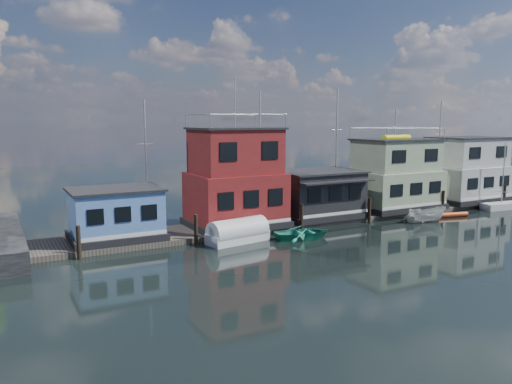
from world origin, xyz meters
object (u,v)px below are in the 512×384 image
houseboat_red (235,180)px  day_sailer (501,205)px  houseboat_white (466,171)px  houseboat_dark (318,194)px  red_kayak (453,215)px  dinghy_white (412,215)px  motorboat (427,215)px  houseboat_green (395,175)px  houseboat_blue (116,214)px  tarp_runabout (238,233)px  dinghy_teal (303,233)px

houseboat_red → day_sailer: bearing=-8.2°
houseboat_white → houseboat_dark: bearing=-179.9°
day_sailer → red_kayak: (-7.53, -0.51, -0.18)m
dinghy_white → day_sailer: day_sailer is taller
day_sailer → motorboat: bearing=-168.0°
day_sailer → houseboat_red: bearing=178.4°
houseboat_green → motorboat: size_ratio=2.40×
motorboat → red_kayak: size_ratio=1.14×
houseboat_dark → dinghy_white: bearing=-31.8°
day_sailer → red_kayak: day_sailer is taller
houseboat_white → dinghy_white: size_ratio=3.76×
houseboat_dark → houseboat_green: 9.07m
houseboat_blue → houseboat_green: houseboat_green is taller
houseboat_white → tarp_runabout: bearing=-172.8°
tarp_runabout → dinghy_white: bearing=-12.0°
houseboat_blue → houseboat_dark: houseboat_dark is taller
motorboat → day_sailer: day_sailer is taller
houseboat_red → houseboat_dark: bearing=-0.1°
houseboat_red → houseboat_white: (27.00, 0.00, -0.57)m
dinghy_white → red_kayak: size_ratio=0.73×
houseboat_green → dinghy_teal: size_ratio=1.95×
dinghy_teal → houseboat_dark: bearing=-34.2°
dinghy_white → houseboat_red: bearing=52.9°
dinghy_white → red_kayak: bearing=-112.3°
red_kayak → houseboat_dark: bearing=172.2°
houseboat_red → tarp_runabout: houseboat_red is taller
houseboat_dark → day_sailer: day_sailer is taller
houseboat_red → day_sailer: (27.46, -3.97, -3.70)m
motorboat → houseboat_red: bearing=88.4°
dinghy_white → day_sailer: (12.45, 0.39, -0.19)m
dinghy_white → red_kayak: 4.93m
dinghy_white → red_kayak: (4.92, -0.12, -0.36)m
tarp_runabout → red_kayak: 21.53m
houseboat_white → motorboat: 12.40m
houseboat_green → tarp_runabout: (-18.58, -3.62, -2.85)m
tarp_runabout → dinghy_white: (16.59, -0.74, -0.11)m
houseboat_blue → tarp_runabout: size_ratio=1.32×
houseboat_dark → motorboat: size_ratio=2.11×
houseboat_blue → houseboat_green: bearing=0.0°
houseboat_blue → houseboat_dark: (17.50, -0.02, 0.21)m
day_sailer → houseboat_white: bearing=103.2°
dinghy_teal → red_kayak: bearing=-78.5°
houseboat_blue → day_sailer: 37.21m
red_kayak → day_sailer: bearing=16.7°
houseboat_red → motorboat: bearing=-17.4°
red_kayak → houseboat_green: bearing=135.8°
motorboat → tarp_runabout: bearing=101.2°
motorboat → dinghy_white: (-1.03, 0.67, -0.09)m
motorboat → houseboat_blue: bearing=94.6°
houseboat_green → houseboat_white: size_ratio=1.00×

